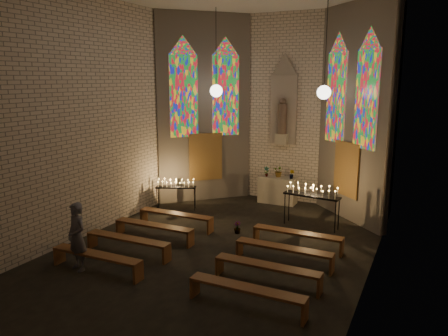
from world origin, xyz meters
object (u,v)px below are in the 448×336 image
(altar, at_px, (278,190))
(visitor, at_px, (77,237))
(aisle_flower_pot, at_px, (237,227))
(votive_stand_left, at_px, (176,185))
(votive_stand_right, at_px, (312,193))

(altar, height_order, visitor, visitor)
(aisle_flower_pot, xyz_separation_m, votive_stand_left, (-2.99, 1.32, 0.72))
(aisle_flower_pot, xyz_separation_m, votive_stand_right, (1.85, 1.58, 0.94))
(aisle_flower_pot, height_order, votive_stand_right, votive_stand_right)
(votive_stand_left, bearing_deg, votive_stand_right, -20.59)
(aisle_flower_pot, xyz_separation_m, visitor, (-2.48, -4.04, 0.67))
(visitor, bearing_deg, altar, 89.66)
(altar, relative_size, votive_stand_right, 0.77)
(votive_stand_left, distance_m, votive_stand_right, 4.86)
(votive_stand_left, bearing_deg, aisle_flower_pot, -47.40)
(votive_stand_right, height_order, visitor, visitor)
(votive_stand_right, xyz_separation_m, visitor, (-4.33, -5.62, -0.27))
(altar, xyz_separation_m, visitor, (-2.49, -7.75, 0.35))
(votive_stand_right, bearing_deg, aisle_flower_pot, -133.14)
(aisle_flower_pot, distance_m, visitor, 4.79)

